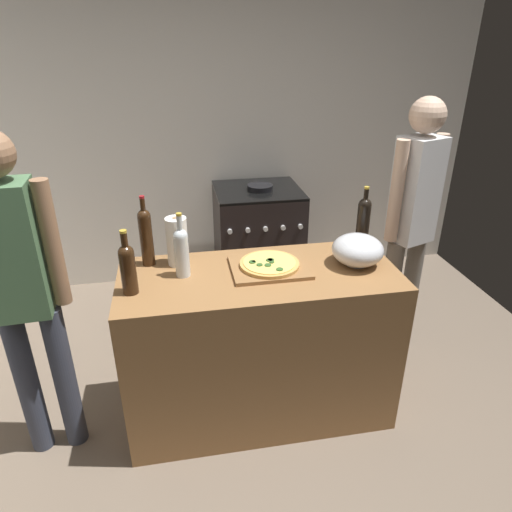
{
  "coord_description": "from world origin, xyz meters",
  "views": [
    {
      "loc": [
        -0.43,
        -1.35,
        2.01
      ],
      "look_at": [
        -0.04,
        0.81,
        0.95
      ],
      "focal_mm": 32.32,
      "sensor_mm": 36.0,
      "label": 1
    }
  ],
  "objects_px": {
    "pizza": "(269,264)",
    "wine_bottle_green": "(146,235)",
    "wine_bottle_dark": "(363,220)",
    "person_in_red": "(412,217)",
    "mixing_bowl": "(358,250)",
    "person_in_stripes": "(22,285)",
    "stove": "(258,241)",
    "wine_bottle_amber": "(181,250)",
    "wine_bottle_clear": "(128,266)",
    "paper_towel_roll": "(177,241)"
  },
  "relations": [
    {
      "from": "wine_bottle_clear",
      "to": "person_in_stripes",
      "type": "height_order",
      "value": "person_in_stripes"
    },
    {
      "from": "wine_bottle_green",
      "to": "person_in_red",
      "type": "xyz_separation_m",
      "value": [
        1.59,
        0.17,
        -0.08
      ]
    },
    {
      "from": "mixing_bowl",
      "to": "stove",
      "type": "xyz_separation_m",
      "value": [
        -0.27,
        1.4,
        -0.53
      ]
    },
    {
      "from": "pizza",
      "to": "wine_bottle_dark",
      "type": "bearing_deg",
      "value": 18.55
    },
    {
      "from": "wine_bottle_clear",
      "to": "wine_bottle_dark",
      "type": "bearing_deg",
      "value": 13.81
    },
    {
      "from": "mixing_bowl",
      "to": "wine_bottle_clear",
      "type": "height_order",
      "value": "wine_bottle_clear"
    },
    {
      "from": "mixing_bowl",
      "to": "person_in_red",
      "type": "xyz_separation_m",
      "value": [
        0.5,
        0.37,
        0.01
      ]
    },
    {
      "from": "pizza",
      "to": "stove",
      "type": "relative_size",
      "value": 0.33
    },
    {
      "from": "mixing_bowl",
      "to": "wine_bottle_green",
      "type": "xyz_separation_m",
      "value": [
        -1.09,
        0.2,
        0.09
      ]
    },
    {
      "from": "wine_bottle_amber",
      "to": "stove",
      "type": "distance_m",
      "value": 1.61
    },
    {
      "from": "stove",
      "to": "person_in_red",
      "type": "bearing_deg",
      "value": -53.05
    },
    {
      "from": "wine_bottle_dark",
      "to": "person_in_red",
      "type": "distance_m",
      "value": 0.41
    },
    {
      "from": "person_in_stripes",
      "to": "wine_bottle_amber",
      "type": "bearing_deg",
      "value": 8.57
    },
    {
      "from": "wine_bottle_dark",
      "to": "person_in_red",
      "type": "relative_size",
      "value": 0.21
    },
    {
      "from": "wine_bottle_green",
      "to": "wine_bottle_amber",
      "type": "xyz_separation_m",
      "value": [
        0.17,
        -0.16,
        -0.03
      ]
    },
    {
      "from": "stove",
      "to": "person_in_red",
      "type": "relative_size",
      "value": 0.55
    },
    {
      "from": "pizza",
      "to": "wine_bottle_amber",
      "type": "distance_m",
      "value": 0.46
    },
    {
      "from": "pizza",
      "to": "stove",
      "type": "bearing_deg",
      "value": 81.86
    },
    {
      "from": "wine_bottle_amber",
      "to": "person_in_stripes",
      "type": "xyz_separation_m",
      "value": [
        -0.73,
        -0.11,
        -0.07
      ]
    },
    {
      "from": "stove",
      "to": "person_in_stripes",
      "type": "xyz_separation_m",
      "value": [
        -1.37,
        -1.47,
        0.53
      ]
    },
    {
      "from": "wine_bottle_green",
      "to": "wine_bottle_clear",
      "type": "distance_m",
      "value": 0.3
    },
    {
      "from": "pizza",
      "to": "person_in_red",
      "type": "distance_m",
      "value": 1.03
    },
    {
      "from": "person_in_red",
      "to": "wine_bottle_green",
      "type": "bearing_deg",
      "value": -173.8
    },
    {
      "from": "mixing_bowl",
      "to": "wine_bottle_amber",
      "type": "distance_m",
      "value": 0.92
    },
    {
      "from": "mixing_bowl",
      "to": "paper_towel_roll",
      "type": "bearing_deg",
      "value": 169.1
    },
    {
      "from": "wine_bottle_amber",
      "to": "person_in_red",
      "type": "bearing_deg",
      "value": 13.22
    },
    {
      "from": "wine_bottle_amber",
      "to": "wine_bottle_dark",
      "type": "distance_m",
      "value": 1.05
    },
    {
      "from": "mixing_bowl",
      "to": "wine_bottle_clear",
      "type": "relative_size",
      "value": 0.85
    },
    {
      "from": "wine_bottle_green",
      "to": "wine_bottle_dark",
      "type": "xyz_separation_m",
      "value": [
        1.2,
        0.02,
        -0.01
      ]
    },
    {
      "from": "pizza",
      "to": "wine_bottle_clear",
      "type": "xyz_separation_m",
      "value": [
        -0.7,
        -0.12,
        0.11
      ]
    },
    {
      "from": "wine_bottle_dark",
      "to": "mixing_bowl",
      "type": "bearing_deg",
      "value": -117.28
    },
    {
      "from": "paper_towel_roll",
      "to": "person_in_red",
      "type": "height_order",
      "value": "person_in_red"
    },
    {
      "from": "pizza",
      "to": "wine_bottle_green",
      "type": "xyz_separation_m",
      "value": [
        -0.62,
        0.17,
        0.14
      ]
    },
    {
      "from": "mixing_bowl",
      "to": "wine_bottle_green",
      "type": "distance_m",
      "value": 1.11
    },
    {
      "from": "stove",
      "to": "paper_towel_roll",
      "type": "bearing_deg",
      "value": -118.43
    },
    {
      "from": "mixing_bowl",
      "to": "person_in_red",
      "type": "relative_size",
      "value": 0.16
    },
    {
      "from": "wine_bottle_green",
      "to": "wine_bottle_clear",
      "type": "relative_size",
      "value": 1.19
    },
    {
      "from": "wine_bottle_dark",
      "to": "pizza",
      "type": "bearing_deg",
      "value": -161.45
    },
    {
      "from": "mixing_bowl",
      "to": "wine_bottle_clear",
      "type": "xyz_separation_m",
      "value": [
        -1.17,
        -0.09,
        0.06
      ]
    },
    {
      "from": "pizza",
      "to": "person_in_stripes",
      "type": "height_order",
      "value": "person_in_stripes"
    },
    {
      "from": "paper_towel_roll",
      "to": "wine_bottle_amber",
      "type": "bearing_deg",
      "value": -82.57
    },
    {
      "from": "stove",
      "to": "pizza",
      "type": "bearing_deg",
      "value": -98.14
    },
    {
      "from": "paper_towel_roll",
      "to": "wine_bottle_amber",
      "type": "height_order",
      "value": "wine_bottle_amber"
    },
    {
      "from": "pizza",
      "to": "wine_bottle_green",
      "type": "distance_m",
      "value": 0.66
    },
    {
      "from": "stove",
      "to": "person_in_red",
      "type": "distance_m",
      "value": 1.39
    },
    {
      "from": "person_in_red",
      "to": "mixing_bowl",
      "type": "bearing_deg",
      "value": -143.16
    },
    {
      "from": "mixing_bowl",
      "to": "wine_bottle_green",
      "type": "relative_size",
      "value": 0.71
    },
    {
      "from": "paper_towel_roll",
      "to": "person_in_stripes",
      "type": "relative_size",
      "value": 0.16
    },
    {
      "from": "wine_bottle_dark",
      "to": "person_in_stripes",
      "type": "relative_size",
      "value": 0.21
    },
    {
      "from": "mixing_bowl",
      "to": "person_in_stripes",
      "type": "xyz_separation_m",
      "value": [
        -1.64,
        -0.07,
        -0.01
      ]
    }
  ]
}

